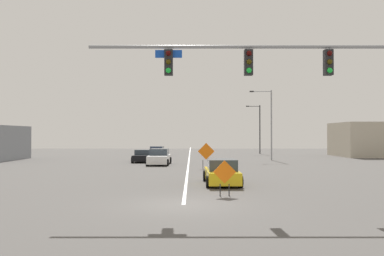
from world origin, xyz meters
The scene contains 12 objects.
ground centered at (0.00, 0.00, 0.00)m, with size 128.48×128.48×0.00m, color #4C4947.
road_centre_stripe centered at (0.00, 35.69, 0.00)m, with size 0.16×71.38×0.01m.
traffic_signal_assembly centered at (4.51, -0.02, 5.34)m, with size 13.19×0.44×7.15m.
street_lamp_far_right centered at (9.00, 27.82, 4.39)m, with size 2.50×0.24×7.82m.
street_lamp_near_left centered at (10.29, 42.61, 4.05)m, with size 2.13×0.24×7.23m.
construction_sign_median_far centered at (1.86, 2.28, 1.03)m, with size 1.08×0.10×1.66m.
construction_sign_right_shoulder centered at (1.53, 16.93, 1.37)m, with size 1.40×0.21×2.16m.
car_blue_near centered at (-4.60, 39.55, 0.58)m, with size 2.30×4.40×1.21m.
car_black_mid centered at (-4.73, 25.45, 0.60)m, with size 2.12×4.46×1.28m.
car_yellow_approaching centered at (2.06, 6.66, 0.66)m, with size 2.05×4.50×1.45m.
car_white_passing centered at (-2.78, 21.52, 0.69)m, with size 2.16×4.59×1.51m.
roadside_building_east centered at (25.08, 35.77, 2.22)m, with size 11.06×8.24×4.44m.
Camera 1 is at (0.35, -16.11, 2.86)m, focal length 36.93 mm.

